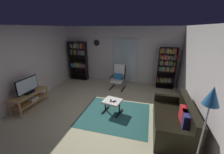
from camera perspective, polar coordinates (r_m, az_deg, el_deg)
name	(u,v)px	position (r m, az deg, el deg)	size (l,w,h in m)	color
ground_plane	(99,113)	(4.58, -5.14, -14.12)	(7.02, 7.02, 0.00)	beige
wall_back	(120,55)	(6.73, 3.15, 8.83)	(5.60, 0.06, 2.60)	silver
wall_left	(22,67)	(5.56, -32.75, 3.54)	(0.06, 6.00, 2.60)	silver
wall_right	(205,82)	(3.99, 33.55, -1.81)	(0.06, 6.00, 2.60)	silver
glass_door_panel	(125,61)	(6.66, 5.32, 6.47)	(1.10, 0.01, 2.00)	silver
area_rug	(115,114)	(4.48, 1.12, -14.86)	(2.04, 1.78, 0.01)	#2B615B
tv_stand	(30,98)	(5.41, -30.24, -7.26)	(0.49, 1.26, 0.52)	tan
television	(27,86)	(5.25, -31.04, -3.25)	(0.20, 0.81, 0.51)	black
bookshelf_near_tv	(79,58)	(7.28, -13.38, 7.61)	(0.88, 0.30, 1.89)	black
bookshelf_near_sofa	(167,66)	(6.45, 21.28, 4.15)	(0.72, 0.30, 1.76)	black
leather_sofa	(175,121)	(4.06, 24.00, -15.82)	(0.87, 1.76, 0.81)	black
lounge_armchair	(118,76)	(6.11, 2.56, 0.31)	(0.61, 0.69, 1.02)	black
ottoman	(112,102)	(4.41, 0.10, -10.26)	(0.60, 0.57, 0.41)	white
tv_remote	(111,101)	(4.35, -0.48, -9.55)	(0.04, 0.14, 0.02)	black
cell_phone	(114,101)	(4.31, 0.96, -9.85)	(0.07, 0.14, 0.01)	black
floor_lamp_by_sofa	(210,106)	(2.44, 34.84, -9.50)	(0.22, 0.22, 1.78)	#A5A5AD
wall_clock	(97,43)	(6.90, -6.23, 13.62)	(0.29, 0.03, 0.29)	silver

